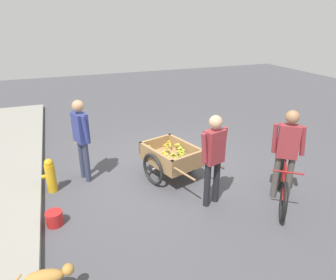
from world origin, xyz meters
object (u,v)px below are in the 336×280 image
at_px(bicycle, 282,185).
at_px(dog, 48,277).
at_px(bystander_person, 81,134).
at_px(apple_crate, 80,135).
at_px(plastic_bucket, 54,218).
at_px(vendor_person, 214,153).
at_px(fruit_cart, 171,158).
at_px(cyclist_person, 287,148).
at_px(fire_hydrant, 50,175).

xyz_separation_m(bicycle, dog, (-0.58, 3.82, -0.08)).
bearing_deg(bystander_person, apple_crate, -2.34).
relative_size(plastic_bucket, apple_crate, 0.60).
bearing_deg(apple_crate, plastic_bucket, 168.27).
bearing_deg(vendor_person, fruit_cart, 16.17).
distance_m(fruit_cart, bystander_person, 1.80).
relative_size(fruit_cart, bystander_person, 1.10).
height_order(plastic_bucket, bystander_person, bystander_person).
distance_m(fruit_cart, cyclist_person, 2.16).
relative_size(fruit_cart, vendor_person, 1.11).
bearing_deg(dog, fruit_cart, -48.39).
bearing_deg(fire_hydrant, fruit_cart, -97.75).
bearing_deg(bystander_person, vendor_person, -130.23).
height_order(fire_hydrant, plastic_bucket, fire_hydrant).
bearing_deg(bicycle, cyclist_person, -37.84).
bearing_deg(vendor_person, cyclist_person, -103.01).
distance_m(fire_hydrant, plastic_bucket, 1.08).
xyz_separation_m(plastic_bucket, apple_crate, (3.48, -0.72, 0.01)).
height_order(vendor_person, bicycle, vendor_person).
distance_m(bicycle, cyclist_person, 0.65).
bearing_deg(cyclist_person, plastic_bucket, 80.52).
bearing_deg(dog, vendor_person, -69.66).
height_order(cyclist_person, plastic_bucket, cyclist_person).
distance_m(bicycle, dog, 3.86).
height_order(fruit_cart, bicycle, bicycle).
xyz_separation_m(fruit_cart, plastic_bucket, (-0.74, 2.26, -0.33)).
relative_size(fruit_cart, bicycle, 1.33).
bearing_deg(bicycle, plastic_bucket, 78.51).
relative_size(vendor_person, fire_hydrant, 2.41).
bearing_deg(fruit_cart, plastic_bucket, 108.22).
relative_size(cyclist_person, plastic_bucket, 6.23).
bearing_deg(plastic_bucket, bicycle, -101.49).
height_order(bicycle, fire_hydrant, bicycle).
bearing_deg(cyclist_person, vendor_person, 76.99).
relative_size(fruit_cart, dog, 2.68).
height_order(fruit_cart, bystander_person, bystander_person).
height_order(fire_hydrant, bystander_person, bystander_person).
height_order(fruit_cart, vendor_person, vendor_person).
distance_m(cyclist_person, bystander_person, 3.74).
bearing_deg(apple_crate, vendor_person, -154.09).
xyz_separation_m(fruit_cart, dog, (-2.08, 2.34, -0.17)).
relative_size(cyclist_person, bystander_person, 1.01).
xyz_separation_m(vendor_person, apple_crate, (3.83, 1.86, -0.85)).
xyz_separation_m(cyclist_person, bystander_person, (1.94, 3.20, -0.01)).
relative_size(cyclist_person, fire_hydrant, 2.46).
distance_m(fire_hydrant, apple_crate, 2.54).
distance_m(plastic_bucket, apple_crate, 3.55).
height_order(fire_hydrant, apple_crate, fire_hydrant).
bearing_deg(apple_crate, cyclist_person, -142.93).
relative_size(dog, plastic_bucket, 2.54).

